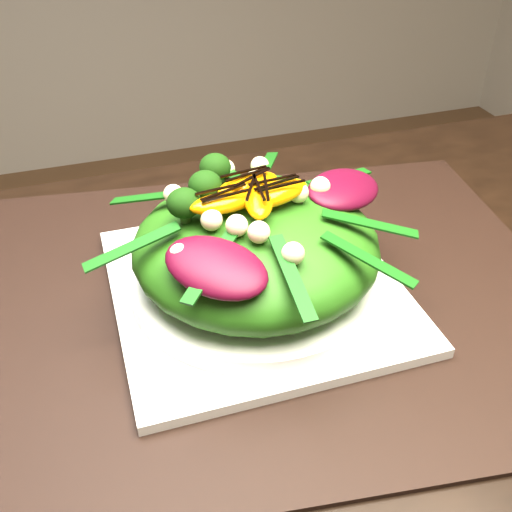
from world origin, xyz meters
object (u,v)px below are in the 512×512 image
object	(u,v)px
plate_base	(256,288)
salad_bowl	(256,277)
placemat	(256,294)
lettuce_mound	(256,245)
orange_segment	(226,201)

from	to	relation	value
plate_base	salad_bowl	size ratio (longest dim) A/B	1.12
placemat	lettuce_mound	size ratio (longest dim) A/B	2.63
placemat	orange_segment	size ratio (longest dim) A/B	9.48
orange_segment	plate_base	bearing A→B (deg)	-14.32
salad_bowl	lettuce_mound	size ratio (longest dim) A/B	1.05
placemat	salad_bowl	size ratio (longest dim) A/B	2.50
lettuce_mound	orange_segment	bearing A→B (deg)	165.68
orange_segment	placemat	bearing A→B (deg)	-14.32
plate_base	salad_bowl	world-z (taller)	salad_bowl
salad_bowl	plate_base	bearing A→B (deg)	90.00
placemat	plate_base	distance (m)	0.01
placemat	orange_segment	bearing A→B (deg)	165.68
placemat	plate_base	size ratio (longest dim) A/B	2.23
plate_base	placemat	bearing A→B (deg)	-90.00
lettuce_mound	plate_base	bearing A→B (deg)	90.00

